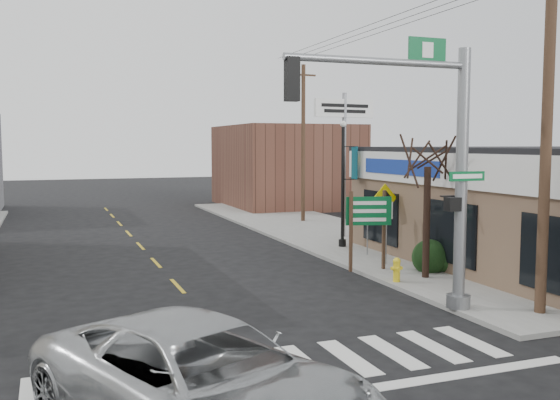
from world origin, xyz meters
name	(u,v)px	position (x,y,z in m)	size (l,w,h in m)	color
ground	(262,377)	(0.00, 0.00, 0.00)	(140.00, 140.00, 0.00)	black
sidewalk_right	(361,243)	(9.00, 13.00, 0.07)	(6.00, 38.00, 0.13)	gray
center_line	(178,286)	(0.00, 8.00, 0.01)	(0.12, 56.00, 0.01)	gold
crosswalk	(256,370)	(0.00, 0.40, 0.01)	(11.00, 2.20, 0.01)	silver
bldg_distant_right	(285,166)	(12.00, 30.00, 2.80)	(8.00, 10.00, 5.60)	brown
suv	(202,381)	(-1.61, -1.94, 0.86)	(2.85, 6.18, 1.72)	#A7A9AC
traffic_signal_pole	(435,151)	(5.39, 2.47, 4.16)	(5.36, 0.39, 6.79)	gray
guide_sign	(368,219)	(6.30, 7.50, 1.86)	(1.52, 0.13, 2.67)	#483121
fire_hydrant	(397,269)	(6.30, 5.67, 0.54)	(0.24, 0.24, 0.75)	yellow
ped_crossing_sign	(384,207)	(7.96, 9.30, 2.02)	(1.07, 0.08, 2.76)	gray
lamp_post	(344,174)	(7.75, 12.22, 3.12)	(0.67, 0.53, 5.15)	black
dance_center_sign	(344,128)	(9.00, 14.78, 5.05)	(3.06, 0.19, 6.50)	gray
bare_tree	(428,146)	(7.50, 5.91, 4.26)	(2.63, 2.63, 5.26)	black
shrub_back	(430,257)	(8.21, 6.72, 0.58)	(1.20, 1.20, 0.90)	black
utility_pole_near	(548,99)	(7.84, 1.37, 5.43)	(1.80, 0.27, 10.34)	#47381E
utility_pole_far	(303,141)	(9.50, 20.75, 4.47)	(1.47, 0.22, 8.47)	#443422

